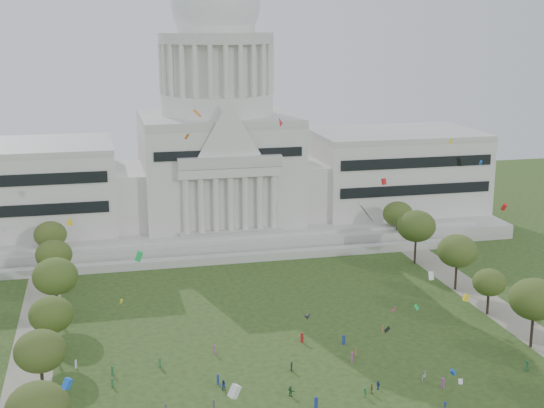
{
  "coord_description": "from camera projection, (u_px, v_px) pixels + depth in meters",
  "views": [
    {
      "loc": [
        -34.35,
        -101.48,
        60.29
      ],
      "look_at": [
        0.0,
        45.0,
        24.0
      ],
      "focal_mm": 50.0,
      "sensor_mm": 36.0,
      "label": 1
    }
  ],
  "objects": [
    {
      "name": "person_8",
      "position": [
        223.0,
        385.0,
        127.02
      ],
      "size": [
        0.92,
        0.58,
        1.85
      ],
      "primitive_type": "imported",
      "rotation": [
        0.0,
        0.0,
        3.17
      ],
      "color": "navy",
      "rests_on": "ground"
    },
    {
      "name": "path_left",
      "position": [
        31.0,
        367.0,
        135.54
      ],
      "size": [
        8.0,
        160.0,
        0.04
      ],
      "primitive_type": "cube",
      "color": "gray",
      "rests_on": "ground"
    },
    {
      "name": "row_tree_r_4",
      "position": [
        457.0,
        251.0,
        172.92
      ],
      "size": [
        9.19,
        9.19,
        13.06
      ],
      "color": "black",
      "rests_on": "ground"
    },
    {
      "name": "person_2",
      "position": [
        425.0,
        376.0,
        130.11
      ],
      "size": [
        1.1,
        0.99,
        1.93
      ],
      "primitive_type": "imported",
      "rotation": [
        0.0,
        0.0,
        0.56
      ],
      "color": "silver",
      "rests_on": "ground"
    },
    {
      "name": "person_9",
      "position": [
        445.0,
        406.0,
        120.53
      ],
      "size": [
        0.99,
        1.02,
        1.45
      ],
      "primitive_type": "imported",
      "rotation": [
        0.0,
        0.0,
        0.82
      ],
      "color": "navy",
      "rests_on": "ground"
    },
    {
      "name": "capitol",
      "position": [
        218.0,
        156.0,
        220.08
      ],
      "size": [
        160.0,
        64.5,
        91.3
      ],
      "color": "#B7B4AB",
      "rests_on": "ground"
    },
    {
      "name": "person_10",
      "position": [
        372.0,
        389.0,
        125.86
      ],
      "size": [
        0.82,
        1.14,
        1.75
      ],
      "primitive_type": "imported",
      "rotation": [
        0.0,
        0.0,
        1.29
      ],
      "color": "olive",
      "rests_on": "ground"
    },
    {
      "name": "row_tree_r_3",
      "position": [
        489.0,
        282.0,
        158.64
      ],
      "size": [
        7.01,
        7.01,
        9.98
      ],
      "color": "black",
      "rests_on": "ground"
    },
    {
      "name": "kite_swarm",
      "position": [
        327.0,
        248.0,
        118.92
      ],
      "size": [
        89.17,
        97.45,
        63.51
      ],
      "color": "blue",
      "rests_on": "ground"
    },
    {
      "name": "row_tree_l_4",
      "position": [
        55.0,
        276.0,
        155.43
      ],
      "size": [
        9.29,
        9.29,
        13.21
      ],
      "color": "black",
      "rests_on": "ground"
    },
    {
      "name": "row_tree_l_6",
      "position": [
        50.0,
        235.0,
        189.83
      ],
      "size": [
        8.19,
        8.19,
        11.64
      ],
      "color": "black",
      "rests_on": "ground"
    },
    {
      "name": "distant_crowd",
      "position": [
        255.0,
        381.0,
        128.4
      ],
      "size": [
        60.94,
        37.17,
        1.94
      ],
      "color": "#26262B",
      "rests_on": "ground"
    },
    {
      "name": "row_tree_r_2",
      "position": [
        535.0,
        299.0,
        141.84
      ],
      "size": [
        9.55,
        9.55,
        13.58
      ],
      "color": "black",
      "rests_on": "ground"
    },
    {
      "name": "row_tree_l_5",
      "position": [
        54.0,
        255.0,
        173.0
      ],
      "size": [
        8.33,
        8.33,
        11.85
      ],
      "color": "black",
      "rests_on": "ground"
    },
    {
      "name": "row_tree_l_3",
      "position": [
        51.0,
        315.0,
        138.2
      ],
      "size": [
        8.12,
        8.12,
        11.55
      ],
      "color": "black",
      "rests_on": "ground"
    },
    {
      "name": "person_4",
      "position": [
        378.0,
        385.0,
        127.31
      ],
      "size": [
        0.79,
        1.01,
        1.53
      ],
      "primitive_type": "imported",
      "rotation": [
        0.0,
        0.0,
        5.1
      ],
      "color": "navy",
      "rests_on": "ground"
    },
    {
      "name": "person_3",
      "position": [
        365.0,
        392.0,
        124.72
      ],
      "size": [
        0.73,
        1.2,
        1.75
      ],
      "primitive_type": "imported",
      "rotation": [
        0.0,
        0.0,
        4.85
      ],
      "color": "#33723F",
      "rests_on": "ground"
    },
    {
      "name": "row_tree_r_5",
      "position": [
        416.0,
        226.0,
        191.56
      ],
      "size": [
        9.82,
        9.82,
        13.96
      ],
      "color": "black",
      "rests_on": "ground"
    },
    {
      "name": "path_right",
      "position": [
        514.0,
        320.0,
        156.85
      ],
      "size": [
        8.0,
        160.0,
        0.04
      ],
      "primitive_type": "cube",
      "color": "gray",
      "rests_on": "ground"
    },
    {
      "name": "row_tree_l_2",
      "position": [
        40.0,
        351.0,
        122.19
      ],
      "size": [
        8.42,
        8.42,
        11.97
      ],
      "color": "black",
      "rests_on": "ground"
    },
    {
      "name": "row_tree_r_6",
      "position": [
        398.0,
        214.0,
        209.42
      ],
      "size": [
        8.42,
        8.42,
        11.97
      ],
      "color": "black",
      "rests_on": "ground"
    },
    {
      "name": "person_0",
      "position": [
        527.0,
        366.0,
        134.02
      ],
      "size": [
        1.0,
        1.14,
        1.95
      ],
      "primitive_type": "imported",
      "rotation": [
        0.0,
        0.0,
        5.2
      ],
      "color": "#33723F",
      "rests_on": "ground"
    },
    {
      "name": "person_5",
      "position": [
        291.0,
        391.0,
        125.03
      ],
      "size": [
        1.42,
        1.74,
        1.77
      ],
      "primitive_type": "imported",
      "rotation": [
        0.0,
        0.0,
        2.13
      ],
      "color": "#33723F",
      "rests_on": "ground"
    }
  ]
}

